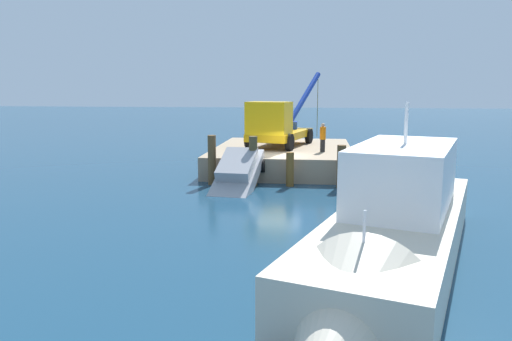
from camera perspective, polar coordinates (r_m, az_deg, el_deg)
name	(u,v)px	position (r m, az deg, el deg)	size (l,w,h in m)	color
ground	(278,179)	(27.12, 2.58, -0.96)	(200.00, 200.00, 0.00)	navy
dock	(283,157)	(30.99, 3.16, 1.56)	(10.85, 8.32, 1.28)	gray
crane_truck	(277,126)	(30.52, 2.44, 5.20)	(9.14, 4.52, 4.78)	orange
dock_worker	(323,137)	(28.61, 7.72, 3.81)	(0.34, 0.34, 1.65)	black
salvaged_car	(238,174)	(24.40, -2.14, -0.35)	(4.39, 2.46, 2.68)	#99999E
moored_yacht	(386,255)	(13.25, 14.81, -9.46)	(14.76, 7.53, 5.73)	beige
piling_near	(212,160)	(25.39, -5.10, 1.21)	(0.42, 0.42, 2.55)	brown
piling_mid	(253,161)	(25.00, -0.33, 1.09)	(0.42, 0.42, 2.52)	brown
piling_far	(290,169)	(24.97, 3.94, 0.14)	(0.39, 0.39, 1.73)	brown
piling_end	(341,167)	(24.79, 9.80, 0.43)	(0.44, 0.44, 2.14)	#52391F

